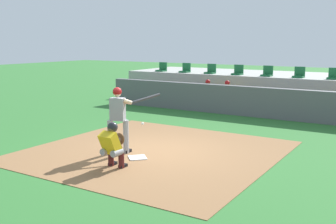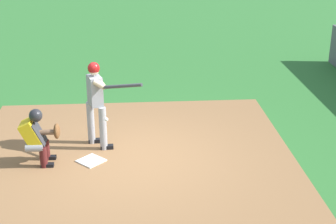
{
  "view_description": "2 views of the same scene",
  "coord_description": "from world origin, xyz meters",
  "px_view_note": "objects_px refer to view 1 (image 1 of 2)",
  "views": [
    {
      "loc": [
        6.06,
        -9.04,
        3.0
      ],
      "look_at": [
        0.0,
        0.7,
        1.0
      ],
      "focal_mm": 43.65,
      "sensor_mm": 36.0,
      "label": 1
    },
    {
      "loc": [
        9.01,
        0.04,
        4.59
      ],
      "look_at": [
        0.0,
        0.7,
        1.0
      ],
      "focal_mm": 54.93,
      "sensor_mm": 36.0,
      "label": 2
    }
  ],
  "objects_px": {
    "dugout_player_1": "(226,95)",
    "stadium_seat_5": "(299,75)",
    "batter_at_plate": "(119,116)",
    "home_plate": "(137,158)",
    "stadium_seat_4": "(267,73)",
    "stadium_seat_3": "(238,72)",
    "stadium_seat_2": "(211,71)",
    "stadium_seat_1": "(185,70)",
    "dugout_player_0": "(206,93)",
    "stadium_seat_0": "(162,69)",
    "stadium_seat_6": "(334,76)",
    "catcher_crouched": "(113,143)"
  },
  "relations": [
    {
      "from": "stadium_seat_0",
      "to": "stadium_seat_6",
      "type": "relative_size",
      "value": 1.0
    },
    {
      "from": "dugout_player_0",
      "to": "stadium_seat_5",
      "type": "bearing_deg",
      "value": 29.9
    },
    {
      "from": "batter_at_plate",
      "to": "catcher_crouched",
      "type": "relative_size",
      "value": 1.09
    },
    {
      "from": "home_plate",
      "to": "stadium_seat_0",
      "type": "relative_size",
      "value": 0.92
    },
    {
      "from": "stadium_seat_5",
      "to": "stadium_seat_6",
      "type": "relative_size",
      "value": 1.0
    },
    {
      "from": "catcher_crouched",
      "to": "dugout_player_1",
      "type": "distance_m",
      "value": 9.18
    },
    {
      "from": "batter_at_plate",
      "to": "stadium_seat_1",
      "type": "xyz_separation_m",
      "value": [
        -3.65,
        10.06,
        0.5
      ]
    },
    {
      "from": "batter_at_plate",
      "to": "dugout_player_1",
      "type": "bearing_deg",
      "value": 93.32
    },
    {
      "from": "batter_at_plate",
      "to": "stadium_seat_0",
      "type": "relative_size",
      "value": 3.76
    },
    {
      "from": "dugout_player_0",
      "to": "stadium_seat_2",
      "type": "bearing_deg",
      "value": 111.32
    },
    {
      "from": "home_plate",
      "to": "stadium_seat_2",
      "type": "bearing_deg",
      "value": 105.84
    },
    {
      "from": "dugout_player_0",
      "to": "stadium_seat_6",
      "type": "relative_size",
      "value": 2.71
    },
    {
      "from": "stadium_seat_4",
      "to": "stadium_seat_6",
      "type": "distance_m",
      "value": 2.89
    },
    {
      "from": "dugout_player_1",
      "to": "stadium_seat_5",
      "type": "relative_size",
      "value": 2.71
    },
    {
      "from": "home_plate",
      "to": "catcher_crouched",
      "type": "bearing_deg",
      "value": -90.28
    },
    {
      "from": "stadium_seat_2",
      "to": "stadium_seat_5",
      "type": "relative_size",
      "value": 1.0
    },
    {
      "from": "stadium_seat_2",
      "to": "stadium_seat_3",
      "type": "bearing_deg",
      "value": 0.0
    },
    {
      "from": "home_plate",
      "to": "stadium_seat_4",
      "type": "bearing_deg",
      "value": 90.0
    },
    {
      "from": "stadium_seat_1",
      "to": "stadium_seat_3",
      "type": "bearing_deg",
      "value": 0.0
    },
    {
      "from": "catcher_crouched",
      "to": "stadium_seat_5",
      "type": "bearing_deg",
      "value": 82.59
    },
    {
      "from": "dugout_player_0",
      "to": "stadium_seat_4",
      "type": "xyz_separation_m",
      "value": [
        2.09,
        2.03,
        0.86
      ]
    },
    {
      "from": "home_plate",
      "to": "stadium_seat_3",
      "type": "distance_m",
      "value": 10.39
    },
    {
      "from": "stadium_seat_2",
      "to": "stadium_seat_6",
      "type": "height_order",
      "value": "same"
    },
    {
      "from": "stadium_seat_3",
      "to": "stadium_seat_4",
      "type": "bearing_deg",
      "value": 0.0
    },
    {
      "from": "catcher_crouched",
      "to": "stadium_seat_6",
      "type": "xyz_separation_m",
      "value": [
        2.89,
        11.14,
        0.93
      ]
    },
    {
      "from": "dugout_player_1",
      "to": "stadium_seat_6",
      "type": "height_order",
      "value": "stadium_seat_6"
    },
    {
      "from": "catcher_crouched",
      "to": "dugout_player_0",
      "type": "distance_m",
      "value": 9.34
    },
    {
      "from": "stadium_seat_0",
      "to": "dugout_player_1",
      "type": "bearing_deg",
      "value": -23.71
    },
    {
      "from": "dugout_player_1",
      "to": "stadium_seat_3",
      "type": "distance_m",
      "value": 2.23
    },
    {
      "from": "stadium_seat_0",
      "to": "stadium_seat_4",
      "type": "bearing_deg",
      "value": 0.0
    },
    {
      "from": "stadium_seat_3",
      "to": "stadium_seat_5",
      "type": "height_order",
      "value": "same"
    },
    {
      "from": "batter_at_plate",
      "to": "stadium_seat_6",
      "type": "height_order",
      "value": "stadium_seat_6"
    },
    {
      "from": "batter_at_plate",
      "to": "stadium_seat_5",
      "type": "distance_m",
      "value": 10.29
    },
    {
      "from": "batter_at_plate",
      "to": "stadium_seat_4",
      "type": "relative_size",
      "value": 3.76
    },
    {
      "from": "home_plate",
      "to": "stadium_seat_5",
      "type": "height_order",
      "value": "stadium_seat_5"
    },
    {
      "from": "stadium_seat_0",
      "to": "stadium_seat_5",
      "type": "distance_m",
      "value": 7.22
    },
    {
      "from": "stadium_seat_2",
      "to": "stadium_seat_3",
      "type": "distance_m",
      "value": 1.44
    },
    {
      "from": "dugout_player_0",
      "to": "stadium_seat_6",
      "type": "bearing_deg",
      "value": 22.21
    },
    {
      "from": "stadium_seat_4",
      "to": "stadium_seat_5",
      "type": "relative_size",
      "value": 1.0
    },
    {
      "from": "stadium_seat_2",
      "to": "stadium_seat_1",
      "type": "bearing_deg",
      "value": 180.0
    },
    {
      "from": "stadium_seat_1",
      "to": "stadium_seat_3",
      "type": "xyz_separation_m",
      "value": [
        2.89,
        0.0,
        0.0
      ]
    },
    {
      "from": "stadium_seat_1",
      "to": "stadium_seat_6",
      "type": "relative_size",
      "value": 1.0
    },
    {
      "from": "home_plate",
      "to": "stadium_seat_0",
      "type": "bearing_deg",
      "value": 119.58
    },
    {
      "from": "batter_at_plate",
      "to": "stadium_seat_1",
      "type": "height_order",
      "value": "stadium_seat_1"
    },
    {
      "from": "home_plate",
      "to": "stadium_seat_5",
      "type": "distance_m",
      "value": 10.39
    },
    {
      "from": "batter_at_plate",
      "to": "catcher_crouched",
      "type": "height_order",
      "value": "batter_at_plate"
    },
    {
      "from": "stadium_seat_5",
      "to": "stadium_seat_4",
      "type": "bearing_deg",
      "value": 180.0
    },
    {
      "from": "catcher_crouched",
      "to": "dugout_player_1",
      "type": "bearing_deg",
      "value": 97.14
    },
    {
      "from": "dugout_player_0",
      "to": "stadium_seat_4",
      "type": "distance_m",
      "value": 3.04
    },
    {
      "from": "home_plate",
      "to": "stadium_seat_2",
      "type": "relative_size",
      "value": 0.92
    }
  ]
}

